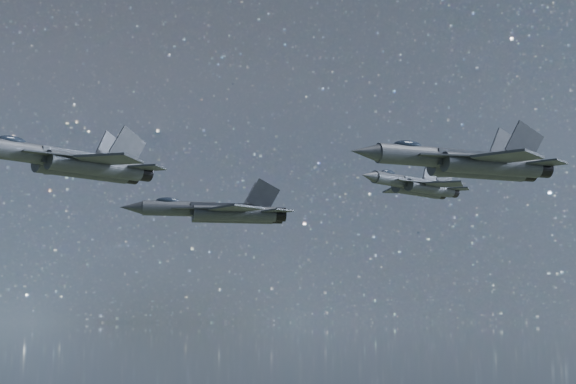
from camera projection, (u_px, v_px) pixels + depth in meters
jet_lead at (74, 162)px, 73.92m from camera, size 18.47×12.76×4.64m
jet_left at (220, 212)px, 103.99m from camera, size 19.96×13.15×5.12m
jet_right at (469, 163)px, 71.32m from camera, size 18.42×12.59×4.63m
jet_slot at (417, 186)px, 101.95m from camera, size 16.47×11.40×4.14m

